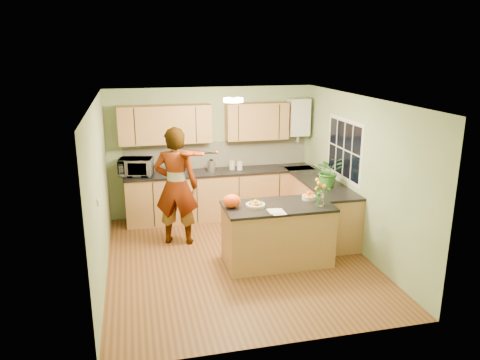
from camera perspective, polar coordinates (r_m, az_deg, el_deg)
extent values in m
plane|color=brown|center=(7.47, -0.25, -9.64)|extent=(4.50, 4.50, 0.00)
cube|color=silver|center=(6.78, -0.27, 9.79)|extent=(4.00, 4.50, 0.02)
cube|color=gray|center=(9.17, -3.41, 3.45)|extent=(4.00, 0.02, 2.50)
cube|color=gray|center=(4.99, 5.58, -7.48)|extent=(4.00, 0.02, 2.50)
cube|color=gray|center=(6.88, -16.72, -1.45)|extent=(0.02, 4.50, 2.50)
cube|color=gray|center=(7.71, 14.39, 0.56)|extent=(0.02, 4.50, 2.50)
cube|color=#A66F42|center=(9.11, -2.39, -1.84)|extent=(3.60, 0.60, 0.90)
cube|color=black|center=(8.96, -2.41, 1.00)|extent=(3.64, 0.62, 0.04)
cube|color=#A66F42|center=(8.55, 9.64, -3.26)|extent=(0.60, 2.20, 0.90)
cube|color=black|center=(8.40, 9.73, -0.23)|extent=(0.62, 2.24, 0.04)
cube|color=silver|center=(9.18, -2.78, 3.15)|extent=(3.60, 0.02, 0.52)
cube|color=#A66F42|center=(8.78, -9.12, 6.71)|extent=(1.70, 0.34, 0.70)
cube|color=#A66F42|center=(9.07, 2.05, 7.19)|extent=(1.20, 0.34, 0.70)
cube|color=silver|center=(9.33, 7.12, 7.63)|extent=(0.40, 0.30, 0.72)
cylinder|color=silver|center=(9.40, 7.04, 5.22)|extent=(0.06, 0.06, 0.20)
cube|color=silver|center=(8.16, 12.58, 3.68)|extent=(0.01, 1.30, 1.05)
cube|color=black|center=(8.15, 12.56, 3.68)|extent=(0.01, 1.18, 0.92)
cube|color=silver|center=(6.29, -16.90, -2.60)|extent=(0.02, 0.09, 0.09)
cylinder|color=#FFEABF|center=(7.08, -0.82, 9.72)|extent=(0.30, 0.30, 0.06)
cylinder|color=silver|center=(7.07, -0.82, 9.96)|extent=(0.10, 0.10, 0.02)
cube|color=#A66F42|center=(7.23, 4.56, -6.73)|extent=(1.60, 0.80, 0.90)
cube|color=black|center=(7.06, 4.64, -3.21)|extent=(1.64, 0.84, 0.04)
cylinder|color=beige|center=(6.95, 1.90, -3.11)|extent=(0.29, 0.29, 0.04)
cylinder|color=beige|center=(7.35, 8.39, -2.12)|extent=(0.21, 0.21, 0.06)
cylinder|color=silver|center=(7.06, 9.76, -2.34)|extent=(0.10, 0.10, 0.21)
ellipsoid|color=#FF4D15|center=(6.89, -1.00, -2.57)|extent=(0.33, 0.31, 0.20)
cube|color=silver|center=(6.75, 4.61, -3.88)|extent=(0.20, 0.27, 0.01)
imported|color=#E1A689|center=(7.82, -7.79, -0.77)|extent=(0.84, 0.68, 2.00)
imported|color=silver|center=(8.79, -12.57, 1.56)|extent=(0.66, 0.52, 0.32)
cube|color=navy|center=(8.80, -7.68, 1.47)|extent=(0.31, 0.25, 0.22)
cylinder|color=silver|center=(8.89, -3.52, 1.69)|extent=(0.15, 0.15, 0.21)
sphere|color=black|center=(8.85, -3.53, 2.59)|extent=(0.08, 0.08, 0.08)
cylinder|color=beige|center=(9.04, -0.98, 1.85)|extent=(0.12, 0.12, 0.17)
cylinder|color=silver|center=(9.01, -0.04, 1.76)|extent=(0.11, 0.11, 0.16)
imported|color=#327326|center=(8.05, 10.77, 1.06)|extent=(0.49, 0.43, 0.52)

